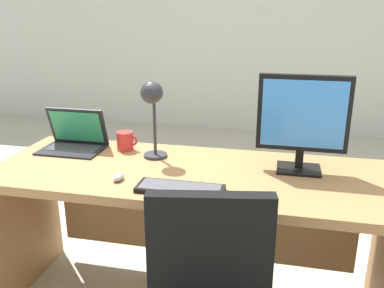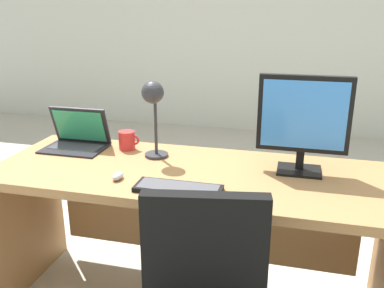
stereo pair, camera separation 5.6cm
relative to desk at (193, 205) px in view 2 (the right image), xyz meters
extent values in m
plane|color=#B7B2A3|center=(0.00, 1.45, -0.55)|extent=(12.00, 12.00, 0.00)
cube|color=silver|center=(0.00, 3.34, 0.85)|extent=(10.00, 0.10, 2.80)
cube|color=#9E7042|center=(0.00, -0.05, 0.18)|extent=(1.89, 0.70, 0.04)
cube|color=#9E7042|center=(-0.92, -0.05, -0.20)|extent=(0.04, 0.62, 0.71)
cube|color=#9E7042|center=(0.00, 0.22, -0.16)|extent=(1.66, 0.02, 0.50)
cube|color=black|center=(0.49, 0.07, 0.21)|extent=(0.20, 0.16, 0.01)
cube|color=black|center=(0.49, 0.08, 0.26)|extent=(0.04, 0.02, 0.09)
cube|color=black|center=(0.49, 0.07, 0.48)|extent=(0.41, 0.04, 0.35)
cube|color=#3F8CEA|center=(0.49, 0.05, 0.48)|extent=(0.37, 0.00, 0.30)
cube|color=black|center=(-0.68, 0.09, 0.21)|extent=(0.33, 0.23, 0.01)
cube|color=#38383D|center=(-0.68, 0.11, 0.21)|extent=(0.28, 0.13, 0.00)
cube|color=black|center=(-0.68, 0.17, 0.32)|extent=(0.33, 0.07, 0.21)
cube|color=#2D9966|center=(-0.68, 0.16, 0.31)|extent=(0.29, 0.06, 0.17)
cube|color=black|center=(0.01, -0.28, 0.21)|extent=(0.37, 0.13, 0.02)
cube|color=#47474C|center=(0.01, -0.28, 0.22)|extent=(0.34, 0.11, 0.00)
ellipsoid|color=#B7BABF|center=(-0.29, -0.23, 0.22)|extent=(0.04, 0.07, 0.03)
cylinder|color=#2D2D33|center=(-0.22, 0.10, 0.21)|extent=(0.12, 0.12, 0.01)
cylinder|color=#2D2D33|center=(-0.22, 0.10, 0.36)|extent=(0.02, 0.02, 0.28)
sphere|color=#2D2D33|center=(-0.22, 0.07, 0.54)|extent=(0.11, 0.11, 0.11)
cylinder|color=red|center=(-0.41, 0.17, 0.25)|extent=(0.09, 0.09, 0.10)
torus|color=red|center=(-0.36, 0.17, 0.26)|extent=(0.06, 0.01, 0.06)
cube|color=black|center=(0.19, -0.58, 0.11)|extent=(0.44, 0.14, 0.47)
camera|label=1|loc=(0.40, -1.80, 0.93)|focal=38.66mm
camera|label=2|loc=(0.45, -1.79, 0.93)|focal=38.66mm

